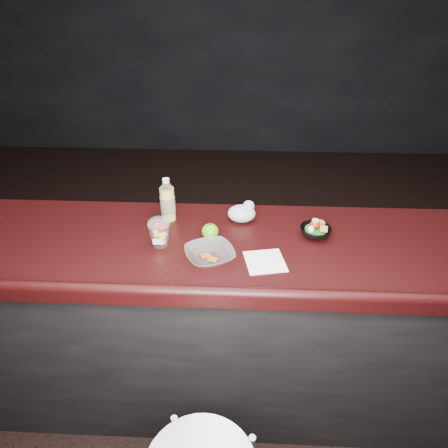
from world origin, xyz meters
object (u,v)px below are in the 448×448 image
Objects in this scene: fruit_cup at (159,231)px; lemonade_bottle at (168,203)px; green_apple at (210,231)px; takeout_bowl at (210,255)px; snack_bowl at (315,231)px.

lemonade_bottle is at bearing 89.60° from fruit_cup.
takeout_bowl is (0.01, -0.16, -0.01)m from green_apple.
lemonade_bottle is 2.71× the size of green_apple.
green_apple reaches higher than takeout_bowl.
lemonade_bottle is at bearing 125.31° from takeout_bowl.
fruit_cup reaches higher than takeout_bowl.
lemonade_bottle is at bearing 143.99° from green_apple.
lemonade_bottle is 0.82× the size of takeout_bowl.
fruit_cup is 0.25m from takeout_bowl.
fruit_cup is at bearing -90.40° from lemonade_bottle.
takeout_bowl is (0.23, -0.10, -0.05)m from fruit_cup.
lemonade_bottle reaches higher than takeout_bowl.
green_apple is 0.54× the size of snack_bowl.
snack_bowl is at bearing 8.78° from fruit_cup.
snack_bowl is (0.70, 0.11, -0.04)m from fruit_cup.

